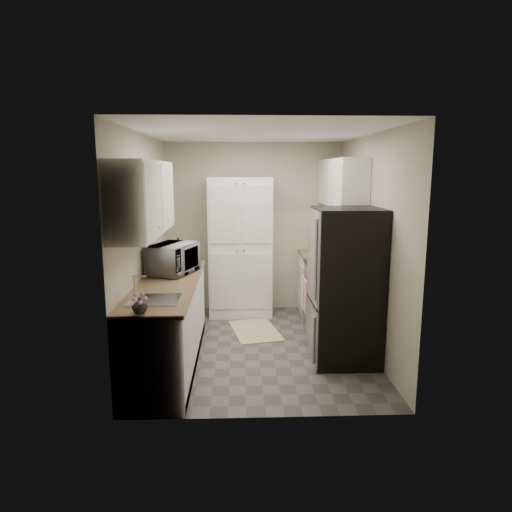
% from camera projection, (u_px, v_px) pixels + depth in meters
% --- Properties ---
extents(ground, '(3.20, 3.20, 0.00)m').
position_uv_depth(ground, '(258.00, 347.00, 5.49)').
color(ground, '#56514C').
rests_on(ground, ground).
extents(room_shell, '(2.64, 3.24, 2.52)m').
position_uv_depth(room_shell, '(257.00, 212.00, 5.18)').
color(room_shell, '#B3AA90').
rests_on(room_shell, ground).
extents(pantry_cabinet, '(0.90, 0.55, 2.00)m').
position_uv_depth(pantry_cabinet, '(240.00, 247.00, 6.59)').
color(pantry_cabinet, white).
rests_on(pantry_cabinet, ground).
extents(base_cabinet_left, '(0.60, 2.30, 0.88)m').
position_uv_depth(base_cabinet_left, '(169.00, 325.00, 4.95)').
color(base_cabinet_left, white).
rests_on(base_cabinet_left, ground).
extents(countertop_left, '(0.63, 2.33, 0.04)m').
position_uv_depth(countertop_left, '(167.00, 284.00, 4.86)').
color(countertop_left, '#846647').
rests_on(countertop_left, base_cabinet_left).
extents(base_cabinet_right, '(0.60, 0.80, 0.88)m').
position_uv_depth(base_cabinet_right, '(323.00, 286.00, 6.61)').
color(base_cabinet_right, white).
rests_on(base_cabinet_right, ground).
extents(countertop_right, '(0.63, 0.83, 0.04)m').
position_uv_depth(countertop_right, '(323.00, 255.00, 6.53)').
color(countertop_right, '#846647').
rests_on(countertop_right, base_cabinet_right).
extents(electric_range, '(0.71, 0.78, 1.13)m').
position_uv_depth(electric_range, '(333.00, 299.00, 5.82)').
color(electric_range, '#B7B7BC').
rests_on(electric_range, ground).
extents(refrigerator, '(0.70, 0.72, 1.70)m').
position_uv_depth(refrigerator, '(346.00, 286.00, 4.96)').
color(refrigerator, '#B7B7BC').
rests_on(refrigerator, ground).
extents(microwave, '(0.60, 0.72, 0.34)m').
position_uv_depth(microwave, '(173.00, 259.00, 5.24)').
color(microwave, '#B1B1B5').
rests_on(microwave, countertop_left).
extents(wine_bottle, '(0.08, 0.08, 0.31)m').
position_uv_depth(wine_bottle, '(178.00, 252.00, 5.76)').
color(wine_bottle, black).
rests_on(wine_bottle, countertop_left).
extents(flower_vase, '(0.17, 0.17, 0.13)m').
position_uv_depth(flower_vase, '(140.00, 305.00, 3.77)').
color(flower_vase, white).
rests_on(flower_vase, countertop_left).
extents(cutting_board, '(0.09, 0.22, 0.29)m').
position_uv_depth(cutting_board, '(188.00, 253.00, 5.75)').
color(cutting_board, '#4E9439').
rests_on(cutting_board, countertop_left).
extents(toaster_oven, '(0.34, 0.43, 0.25)m').
position_uv_depth(toaster_oven, '(329.00, 244.00, 6.62)').
color(toaster_oven, '#BABABF').
rests_on(toaster_oven, countertop_right).
extents(fruit_basket, '(0.30, 0.30, 0.11)m').
position_uv_depth(fruit_basket, '(329.00, 232.00, 6.59)').
color(fruit_basket, '#FF9D1A').
rests_on(fruit_basket, toaster_oven).
extents(kitchen_mat, '(0.73, 0.99, 0.01)m').
position_uv_depth(kitchen_mat, '(255.00, 331.00, 6.03)').
color(kitchen_mat, beige).
rests_on(kitchen_mat, ground).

